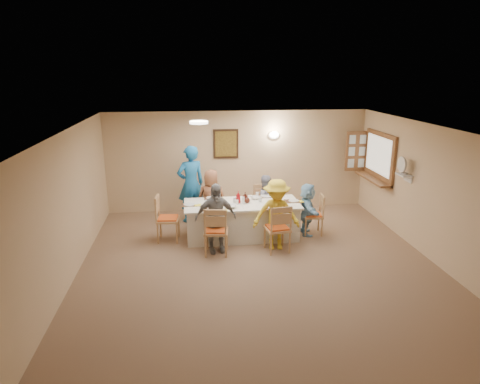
{
  "coord_description": "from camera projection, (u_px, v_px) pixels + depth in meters",
  "views": [
    {
      "loc": [
        -1.22,
        -6.95,
        3.48
      ],
      "look_at": [
        -0.2,
        1.4,
        1.05
      ],
      "focal_mm": 32.0,
      "sensor_mm": 36.0,
      "label": 1
    }
  ],
  "objects": [
    {
      "name": "placemat_fr",
      "position": [
        274.0,
        208.0,
        8.66
      ],
      "size": [
        0.34,
        0.25,
        0.01
      ],
      "primitive_type": "cube",
      "color": "#472B19",
      "rests_on": "dining_table"
    },
    {
      "name": "teacup_b",
      "position": [
        257.0,
        194.0,
        9.53
      ],
      "size": [
        0.12,
        0.12,
        0.08
      ],
      "primitive_type": "imported",
      "rotation": [
        0.0,
        0.0,
        -0.22
      ],
      "color": "white",
      "rests_on": "dining_table"
    },
    {
      "name": "plate_fl",
      "position": [
        215.0,
        210.0,
        8.51
      ],
      "size": [
        0.24,
        0.24,
        0.02
      ],
      "primitive_type": "cylinder",
      "color": "white",
      "rests_on": "dining_table"
    },
    {
      "name": "condiment_malt",
      "position": [
        247.0,
        199.0,
        8.98
      ],
      "size": [
        0.19,
        0.19,
        0.16
      ],
      "primitive_type": "imported",
      "rotation": [
        0.0,
        0.0,
        0.26
      ],
      "color": "#451B12",
      "rests_on": "dining_table"
    },
    {
      "name": "diner_back_left",
      "position": [
        212.0,
        199.0,
        9.59
      ],
      "size": [
        0.74,
        0.55,
        1.34
      ],
      "primitive_type": "imported",
      "rotation": [
        0.0,
        0.0,
        3.05
      ],
      "color": "brown",
      "rests_on": "ground"
    },
    {
      "name": "diner_back_right",
      "position": [
        264.0,
        200.0,
        9.75
      ],
      "size": [
        0.62,
        0.51,
        1.18
      ],
      "primitive_type": "imported",
      "rotation": [
        0.0,
        0.0,
        3.19
      ],
      "color": "#868AA2",
      "rests_on": "ground"
    },
    {
      "name": "plate_br",
      "position": [
        266.0,
        196.0,
        9.45
      ],
      "size": [
        0.26,
        0.26,
        0.02
      ],
      "primitive_type": "cylinder",
      "color": "white",
      "rests_on": "dining_table"
    },
    {
      "name": "napkin_br",
      "position": [
        275.0,
        196.0,
        9.43
      ],
      "size": [
        0.14,
        0.14,
        0.01
      ],
      "primitive_type": "cube",
      "color": "yellow",
      "rests_on": "dining_table"
    },
    {
      "name": "drinking_glass",
      "position": [
        235.0,
        200.0,
        9.0
      ],
      "size": [
        0.07,
        0.07,
        0.1
      ],
      "primitive_type": "cylinder",
      "color": "silver",
      "rests_on": "dining_table"
    },
    {
      "name": "chair_right_end",
      "position": [
        313.0,
        214.0,
        9.26
      ],
      "size": [
        0.46,
        0.46,
        0.88
      ],
      "primitive_type": null,
      "rotation": [
        0.0,
        0.0,
        -1.67
      ],
      "color": "tan",
      "rests_on": "ground"
    },
    {
      "name": "diner_front_left",
      "position": [
        216.0,
        218.0,
        8.29
      ],
      "size": [
        0.91,
        0.57,
        1.39
      ],
      "primitive_type": "imported",
      "rotation": [
        0.0,
        0.0,
        0.14
      ],
      "color": "gray",
      "rests_on": "ground"
    },
    {
      "name": "chair_front_left",
      "position": [
        216.0,
        230.0,
        8.23
      ],
      "size": [
        0.53,
        0.53,
        0.98
      ],
      "primitive_type": null,
      "rotation": [
        0.0,
        0.0,
        3.01
      ],
      "color": "tan",
      "rests_on": "ground"
    },
    {
      "name": "napkin_re",
      "position": [
        303.0,
        201.0,
        9.09
      ],
      "size": [
        0.15,
        0.15,
        0.01
      ],
      "primitive_type": "cube",
      "color": "yellow",
      "rests_on": "dining_table"
    },
    {
      "name": "diner_front_right",
      "position": [
        276.0,
        215.0,
        8.42
      ],
      "size": [
        1.02,
        0.7,
        1.43
      ],
      "primitive_type": "imported",
      "rotation": [
        0.0,
        0.0,
        -0.09
      ],
      "color": "yellow",
      "rests_on": "ground"
    },
    {
      "name": "wall_sconce",
      "position": [
        274.0,
        135.0,
        10.59
      ],
      "size": [
        0.26,
        0.09,
        0.18
      ],
      "primitive_type": "ellipsoid",
      "color": "white",
      "rests_on": "room_walls"
    },
    {
      "name": "placemat_br",
      "position": [
        266.0,
        196.0,
        9.46
      ],
      "size": [
        0.34,
        0.25,
        0.01
      ],
      "primitive_type": "cube",
      "color": "#472B19",
      "rests_on": "dining_table"
    },
    {
      "name": "placemat_re",
      "position": [
        294.0,
        201.0,
        9.12
      ],
      "size": [
        0.37,
        0.28,
        0.01
      ],
      "primitive_type": "cube",
      "color": "#472B19",
      "rests_on": "dining_table"
    },
    {
      "name": "placemat_le",
      "position": [
        189.0,
        205.0,
        8.86
      ],
      "size": [
        0.33,
        0.24,
        0.01
      ],
      "primitive_type": "cube",
      "color": "#472B19",
      "rests_on": "dining_table"
    },
    {
      "name": "chair_front_right",
      "position": [
        277.0,
        227.0,
        8.37
      ],
      "size": [
        0.53,
        0.53,
        0.98
      ],
      "primitive_type": null,
      "rotation": [
        0.0,
        0.0,
        3.28
      ],
      "color": "tan",
      "rests_on": "ground"
    },
    {
      "name": "bowl_a",
      "position": [
        231.0,
        206.0,
        8.68
      ],
      "size": [
        0.33,
        0.33,
        0.06
      ],
      "primitive_type": "imported",
      "rotation": [
        0.0,
        0.0,
        -0.2
      ],
      "color": "white",
      "rests_on": "dining_table"
    },
    {
      "name": "plate_fr",
      "position": [
        274.0,
        208.0,
        8.65
      ],
      "size": [
        0.23,
        0.23,
        0.01
      ],
      "primitive_type": "cylinder",
      "color": "white",
      "rests_on": "dining_table"
    },
    {
      "name": "placemat_bl",
      "position": [
        212.0,
        198.0,
        9.32
      ],
      "size": [
        0.35,
        0.26,
        0.01
      ],
      "primitive_type": "cube",
      "color": "#472B19",
      "rests_on": "dining_table"
    },
    {
      "name": "ceiling_light",
      "position": [
        199.0,
        122.0,
        8.36
      ],
      "size": [
        0.36,
        0.36,
        0.05
      ],
      "primitive_type": "cylinder",
      "color": "white",
      "rests_on": "room_walls"
    },
    {
      "name": "chair_back_right",
      "position": [
        263.0,
        205.0,
        9.91
      ],
      "size": [
        0.45,
        0.45,
        0.9
      ],
      "primitive_type": null,
      "rotation": [
        0.0,
        0.0,
        0.05
      ],
      "color": "tan",
      "rests_on": "ground"
    },
    {
      "name": "placemat_fl",
      "position": [
        215.0,
        210.0,
        8.52
      ],
      "size": [
        0.36,
        0.26,
        0.01
      ],
      "primitive_type": "cube",
      "color": "#472B19",
      "rests_on": "dining_table"
    },
    {
      "name": "condiment_brown",
      "position": [
        245.0,
        197.0,
        9.06
      ],
      "size": [
        0.16,
        0.16,
        0.21
      ],
      "primitive_type": "imported",
      "rotation": [
        0.0,
        0.0,
        -0.37
      ],
      "color": "#451B12",
      "rests_on": "dining_table"
    },
    {
      "name": "diner_right_end",
      "position": [
        307.0,
        209.0,
        9.2
      ],
      "size": [
        1.13,
        0.55,
        1.14
      ],
      "primitive_type": "imported",
      "rotation": [
        0.0,
        0.0,
        1.47
      ],
      "color": "#97CDF1",
      "rests_on": "ground"
    },
    {
      "name": "napkin_le",
      "position": [
        198.0,
        205.0,
        8.83
      ],
      "size": [
        0.14,
        0.14,
        0.01
      ],
      "primitive_type": "cube",
      "color": "yellow",
      "rests_on": "dining_table"
    },
    {
      "name": "caregiver",
      "position": [
        191.0,
        184.0,
        9.92
      ],
      "size": [
        0.94,
        0.86,
        1.81
      ],
      "primitive_type": "imported",
      "rotation": [
        0.0,
        0.0,
        3.5
      ],
      "color": "#1D6CAD",
      "rests_on": "ground"
    },
    {
      "name": "room_walls",
      "position": [
        261.0,
        188.0,
        7.31
      ],
      "size": [
        7.0,
        7.0,
        7.0
      ],
      "color": "#CDB084",
      "rests_on": "ground"
    },
    {
      "name": "chair_left_end",
      "position": [
        168.0,
        218.0,
        8.88
      ],
      "size": [
        0.51,
        0.51,
        0.98
      ],
      "primitive_type": null,
      "rotation": [
        0.0,
        0.0,
        1.48
      ],
      "color": "tan",
      "rests_on": "ground"
    },
    {
      "name": "chair_back_left",
      "position": [
        211.0,
        207.0,
        9.77
      ],
      "size": [
        0.44,
        0.44,
        0.89
      ],
      "primitive_type": null,
      "rotation": [
        0.0,
        0.0,
        -0.03
      ],
      "color": "tan",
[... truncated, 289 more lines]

